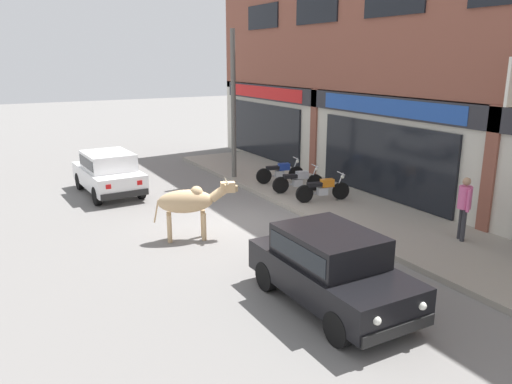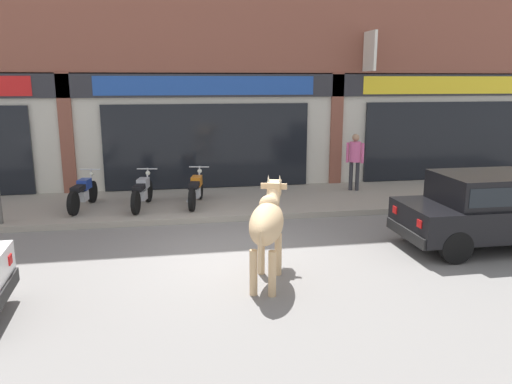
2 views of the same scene
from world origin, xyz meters
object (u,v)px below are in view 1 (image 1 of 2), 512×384
at_px(car_1, 330,265).
at_px(pedestrian, 464,202).
at_px(utility_pole, 233,105).
at_px(car_0, 108,171).
at_px(motorcycle_1, 298,181).
at_px(motorcycle_2, 323,189).
at_px(motorcycle_0, 280,172).
at_px(cow, 190,202).

height_order(car_1, pedestrian, pedestrian).
bearing_deg(utility_pole, car_0, -93.39).
distance_m(motorcycle_1, pedestrian, 5.94).
bearing_deg(motorcycle_2, pedestrian, 11.33).
relative_size(motorcycle_2, utility_pole, 0.33).
height_order(car_0, pedestrian, pedestrian).
bearing_deg(utility_pole, motorcycle_2, 12.40).
bearing_deg(motorcycle_0, motorcycle_1, -6.72).
relative_size(cow, utility_pole, 0.38).
xyz_separation_m(car_0, car_1, (10.06, 1.73, 0.00)).
xyz_separation_m(motorcycle_0, motorcycle_1, (1.42, -0.17, 0.00)).
bearing_deg(car_0, motorcycle_1, 59.10).
xyz_separation_m(motorcycle_0, motorcycle_2, (2.73, -0.10, 0.00)).
bearing_deg(cow, car_0, -171.96).
height_order(cow, car_0, cow).
height_order(cow, motorcycle_0, cow).
height_order(car_0, utility_pole, utility_pole).
distance_m(cow, car_0, 5.54).
xyz_separation_m(car_1, motorcycle_0, (-8.17, 3.97, -0.29)).
bearing_deg(motorcycle_1, utility_pole, -163.60).
height_order(car_0, motorcycle_0, car_0).
bearing_deg(car_1, car_0, -170.25).
xyz_separation_m(car_0, motorcycle_2, (4.63, 5.60, -0.29)).
distance_m(car_1, motorcycle_0, 9.09).
relative_size(car_1, motorcycle_0, 2.02).
bearing_deg(car_1, motorcycle_0, 154.06).
relative_size(car_1, motorcycle_2, 2.02).
distance_m(car_0, utility_pole, 5.07).
xyz_separation_m(car_0, pedestrian, (9.14, 6.50, 0.31)).
xyz_separation_m(car_0, motorcycle_1, (3.31, 5.54, -0.29)).
height_order(motorcycle_1, motorcycle_2, same).
bearing_deg(utility_pole, car_1, -16.56).
bearing_deg(motorcycle_2, motorcycle_0, 177.83).
relative_size(car_0, motorcycle_1, 2.05).
relative_size(motorcycle_0, utility_pole, 0.33).
bearing_deg(utility_pole, motorcycle_0, 33.18).
relative_size(motorcycle_0, motorcycle_2, 1.00).
bearing_deg(motorcycle_1, pedestrian, 9.43).
xyz_separation_m(motorcycle_0, pedestrian, (7.25, 0.80, 0.60)).
height_order(motorcycle_2, pedestrian, pedestrian).
relative_size(cow, motorcycle_1, 1.16).
height_order(car_1, utility_pole, utility_pole).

